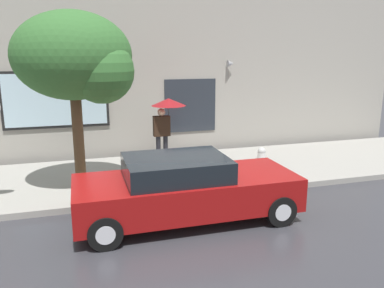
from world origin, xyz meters
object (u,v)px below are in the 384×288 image
object	(u,v)px
fire_hydrant	(261,160)
street_tree	(79,60)
pedestrian_with_umbrella	(166,112)
parked_car	(185,189)

from	to	relation	value
fire_hydrant	street_tree	bearing A→B (deg)	-179.47
pedestrian_with_umbrella	fire_hydrant	bearing A→B (deg)	-35.47
fire_hydrant	street_tree	world-z (taller)	street_tree
fire_hydrant	pedestrian_with_umbrella	size ratio (longest dim) A/B	0.36
fire_hydrant	pedestrian_with_umbrella	xyz separation A→B (m)	(-2.36, 1.68, 1.24)
parked_car	pedestrian_with_umbrella	bearing A→B (deg)	82.73
parked_car	pedestrian_with_umbrella	size ratio (longest dim) A/B	2.32
street_tree	fire_hydrant	bearing A→B (deg)	0.53
fire_hydrant	street_tree	xyz separation A→B (m)	(-4.80, -0.04, 2.81)
parked_car	fire_hydrant	size ratio (longest dim) A/B	6.41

